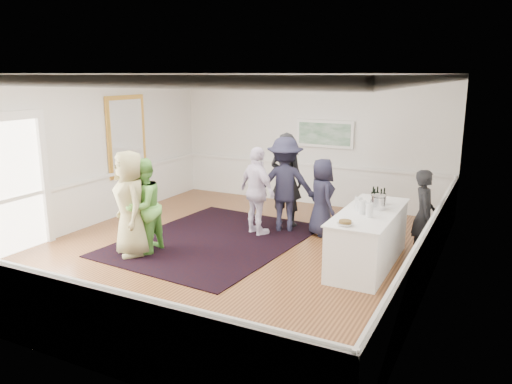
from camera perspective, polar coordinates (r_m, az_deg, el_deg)
The scene contains 23 objects.
floor at distance 9.29m, azimuth -3.00°, elevation -6.77°, with size 8.00×8.00×0.00m, color #925A2F.
ceiling at distance 8.73m, azimuth -3.26°, elevation 13.37°, with size 7.00×8.00×0.02m, color white.
wall_left at distance 11.03m, azimuth -19.13°, elevation 4.31°, with size 0.02×8.00×3.20m, color white.
wall_right at distance 7.77m, azimuth 19.86°, elevation 0.70°, with size 0.02×8.00×3.20m, color white.
wall_back at distance 12.46m, azimuth 6.15°, elevation 5.93°, with size 7.00×0.02×3.20m, color white.
wall_front at distance 5.86m, azimuth -23.10°, elevation -3.56°, with size 7.00×0.02×3.20m, color white.
wainscoting at distance 9.13m, azimuth -3.04°, elevation -3.82°, with size 7.00×8.00×1.00m, color white, non-canonical shape.
mirror at distance 11.90m, azimuth -14.55°, elevation 6.21°, with size 0.05×1.25×1.85m.
doorway at distance 9.81m, azimuth -26.75°, elevation 1.48°, with size 0.10×1.78×2.56m.
landscape_painting at distance 12.25m, azimuth 7.84°, elevation 6.61°, with size 1.44×0.06×0.66m.
area_rug at distance 9.89m, azimuth -4.86°, elevation -5.48°, with size 3.04×3.99×0.02m, color black.
serving_table at distance 8.71m, azimuth 12.71°, elevation -5.14°, with size 0.90×2.36×0.95m.
bartender at distance 9.19m, azimuth 18.63°, elevation -2.48°, with size 0.58×0.38×1.60m, color black.
guest_tan at distance 9.11m, azimuth -14.14°, elevation -1.31°, with size 0.93×0.61×1.90m, color tan.
guest_green at distance 9.17m, azimuth -12.81°, elevation -1.64°, with size 0.85×0.66×1.75m, color #68BB4A.
guest_lilac at distance 10.00m, azimuth 0.16°, elevation 0.07°, with size 1.05×0.44×1.79m, color white.
guest_dark_a at distance 10.25m, azimuth 3.31°, elevation 0.85°, with size 1.26×0.73×1.96m, color #1D1C30.
guest_dark_b at distance 10.59m, azimuth 3.47°, elevation 1.41°, with size 0.73×0.48×2.01m, color black.
guest_navy at distance 10.08m, azimuth 7.52°, elevation -0.59°, with size 0.77×0.50×1.57m, color #1D1C30.
wine_bottles at distance 9.03m, azimuth 13.77°, elevation -0.38°, with size 0.27×0.26×0.31m.
juice_pitchers at distance 8.36m, azimuth 12.18°, elevation -1.65°, with size 0.38×0.43×0.24m.
ice_bucket at distance 8.70m, azimuth 13.83°, elevation -1.17°, with size 0.26×0.26×0.24m, color silver.
nut_bowl at distance 7.69m, azimuth 10.16°, elevation -3.52°, with size 0.24×0.24×0.07m.
Camera 1 is at (4.38, -7.55, 3.20)m, focal length 35.00 mm.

